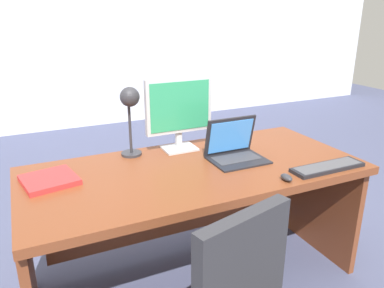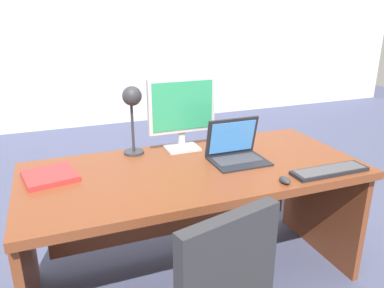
{
  "view_description": "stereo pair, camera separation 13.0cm",
  "coord_description": "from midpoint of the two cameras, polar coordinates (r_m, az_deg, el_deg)",
  "views": [
    {
      "loc": [
        -0.81,
        -1.71,
        1.53
      ],
      "look_at": [
        0.0,
        0.04,
        0.85
      ],
      "focal_mm": 35.38,
      "sensor_mm": 36.0,
      "label": 1
    },
    {
      "loc": [
        -0.69,
        -1.76,
        1.53
      ],
      "look_at": [
        0.0,
        0.04,
        0.85
      ],
      "focal_mm": 35.38,
      "sensor_mm": 36.0,
      "label": 2
    }
  ],
  "objects": [
    {
      "name": "keyboard",
      "position": [
        2.13,
        18.13,
        -3.37
      ],
      "size": [
        0.43,
        0.12,
        0.02
      ],
      "color": "black",
      "rests_on": "desk"
    },
    {
      "name": "laptop",
      "position": [
        2.16,
        4.55,
        -0.34
      ],
      "size": [
        0.31,
        0.25,
        0.23
      ],
      "color": "black",
      "rests_on": "desk"
    },
    {
      "name": "desk",
      "position": [
        2.17,
        -1.77,
        -7.65
      ],
      "size": [
        1.83,
        0.83,
        0.73
      ],
      "color": "brown",
      "rests_on": "ground"
    },
    {
      "name": "ground",
      "position": [
        3.66,
        -10.76,
        -5.71
      ],
      "size": [
        12.0,
        12.0,
        0.0
      ],
      "primitive_type": "plane",
      "color": "#474C6B"
    },
    {
      "name": "desk_lamp",
      "position": [
        2.16,
        -11.05,
        5.58
      ],
      "size": [
        0.12,
        0.15,
        0.41
      ],
      "color": "#2D2D33",
      "rests_on": "desk"
    },
    {
      "name": "monitor",
      "position": [
        2.25,
        -3.64,
        5.27
      ],
      "size": [
        0.41,
        0.16,
        0.44
      ],
      "color": "#B7BABF",
      "rests_on": "desk"
    },
    {
      "name": "mouse",
      "position": [
        1.93,
        12.19,
        -4.99
      ],
      "size": [
        0.04,
        0.08,
        0.03
      ],
      "color": "#2D2D33",
      "rests_on": "desk"
    },
    {
      "name": "back_wall",
      "position": [
        5.37,
        -17.65,
        17.16
      ],
      "size": [
        10.0,
        0.1,
        2.8
      ],
      "primitive_type": "cube",
      "color": "silver",
      "rests_on": "ground"
    },
    {
      "name": "book",
      "position": [
        2.02,
        -22.45,
        -5.05
      ],
      "size": [
        0.29,
        0.28,
        0.03
      ],
      "color": "red",
      "rests_on": "desk"
    }
  ]
}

